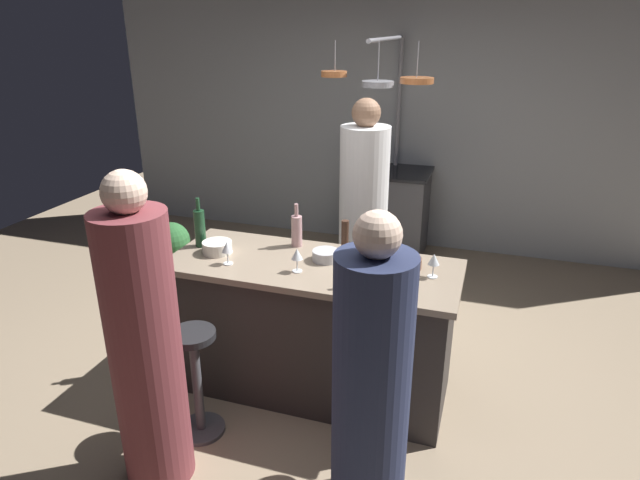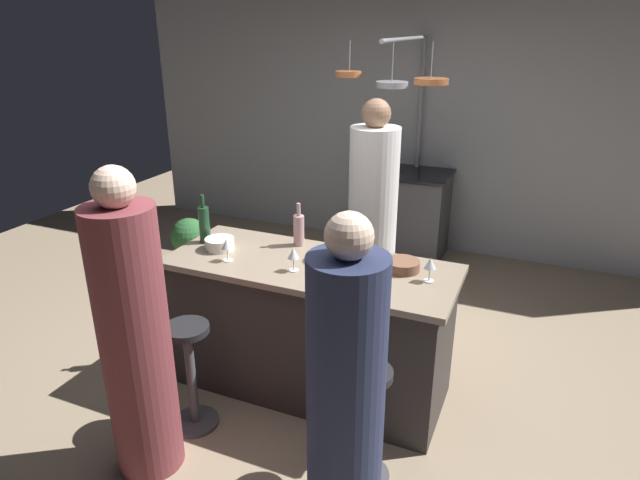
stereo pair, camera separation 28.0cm
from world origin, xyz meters
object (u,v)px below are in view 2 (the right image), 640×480
Objects in this scene: bar_stool_left at (191,371)px; mixing_bowl_wooden at (402,265)px; guest_left at (135,340)px; stove_range at (408,214)px; pepper_mill at (346,237)px; wine_bottle_rose at (299,229)px; mixing_bowl_ceramic at (220,244)px; bar_stool_right at (365,420)px; mixing_bowl_steel at (324,256)px; wine_glass_by_chef at (430,264)px; wine_glass_near_right_guest at (293,254)px; guest_right at (346,401)px; wine_bottle_green at (204,224)px; wine_glass_near_left_guest at (227,245)px; potted_plant at (190,240)px; chef at (372,224)px; wine_bottle_white at (365,269)px.

mixing_bowl_wooden is at bearing 35.68° from bar_stool_left.
stove_range is at bearing 81.03° from guest_left.
wine_bottle_rose is (-0.33, -0.01, 0.00)m from pepper_mill.
guest_left reaches higher than bar_stool_left.
guest_left reaches higher than mixing_bowl_ceramic.
bar_stool_left is (-1.08, 0.00, 0.00)m from bar_stool_right.
guest_left reaches higher than mixing_bowl_steel.
mixing_bowl_ceramic is (-1.36, -0.06, -0.07)m from wine_glass_by_chef.
bar_stool_left is at bearing -132.57° from wine_glass_near_right_guest.
wine_glass_near_right_guest is at bearing 127.85° from guest_right.
stove_range is 2.58m from wine_glass_by_chef.
wine_bottle_green reaches higher than mixing_bowl_steel.
wine_glass_near_left_guest reaches higher than mixing_bowl_steel.
bar_stool_right is at bearing 92.61° from guest_right.
wine_glass_near_right_guest reaches higher than mixing_bowl_ceramic.
bar_stool_left is at bearing -125.77° from pepper_mill.
stove_range is 2.72m from wine_glass_near_left_guest.
stove_range reaches higher than potted_plant.
chef reaches higher than wine_bottle_white.
potted_plant is 1.79× the size of wine_bottle_rose.
wine_glass_near_left_guest is at bearing -146.32° from pepper_mill.
wine_bottle_rose reaches higher than mixing_bowl_wooden.
wine_bottle_rose is at bearing 167.20° from wine_glass_by_chef.
chef is 12.17× the size of wine_glass_near_left_guest.
mixing_bowl_steel is 0.81× the size of mixing_bowl_wooden.
chef is 1.79m from bar_stool_right.
potted_plant is 2.75× the size of mixing_bowl_ceramic.
wine_bottle_white is at bearing -7.93° from mixing_bowl_ceramic.
stove_range is 3.11× the size of wine_bottle_white.
wine_bottle_white reaches higher than wine_glass_by_chef.
mixing_bowl_ceramic is (-0.70, -1.06, 0.11)m from chef.
bar_stool_right is 2.38× the size of wine_bottle_white.
pepper_mill is (0.13, -2.20, 0.56)m from stove_range.
bar_stool_left is 0.91m from wine_glass_near_right_guest.
wine_glass_by_chef reaches higher than stove_range.
wine_bottle_white is 1.39× the size of mixing_bowl_wooden.
pepper_mill is at bearing 159.99° from wine_glass_by_chef.
bar_stool_right is 0.42× the size of guest_right.
wine_bottle_rose is at bearing 145.30° from wine_bottle_white.
wine_bottle_white is 1.72× the size of mixing_bowl_steel.
bar_stool_left is 0.54m from guest_left.
pepper_mill is 0.75m from wine_glass_near_left_guest.
wine_glass_near_left_guest is at bearing 156.93° from bar_stool_right.
bar_stool_left reaches higher than potted_plant.
potted_plant is at bearing 137.79° from guest_right.
wine_glass_by_chef is (0.66, -0.99, 0.18)m from chef.
mixing_bowl_wooden is (-0.05, 1.09, 0.18)m from guest_right.
chef is 0.80m from pepper_mill.
bar_stool_right is 4.66× the size of wine_glass_near_left_guest.
wine_glass_near_right_guest is at bearing -37.66° from potted_plant.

